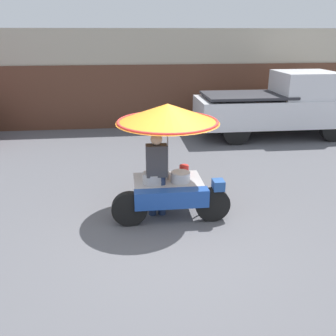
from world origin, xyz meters
TOP-DOWN VIEW (x-y plane):
  - ground_plane at (0.00, 0.00)m, footprint 36.00×36.00m
  - shopfront_building at (0.00, 8.68)m, footprint 28.00×2.06m
  - vendor_motorcycle_cart at (0.04, 0.89)m, footprint 2.13×1.88m
  - vendor_person at (-0.19, 0.73)m, footprint 0.38×0.22m
  - pickup_truck at (4.34, 5.89)m, footprint 5.23×1.82m

SIDE VIEW (x-z plane):
  - ground_plane at x=0.00m, z-range 0.00..0.00m
  - vendor_person at x=-0.19m, z-range 0.09..1.67m
  - pickup_truck at x=4.34m, z-range -0.03..2.05m
  - vendor_motorcycle_cart at x=0.04m, z-range 0.55..2.60m
  - shopfront_building at x=0.00m, z-range -0.01..3.37m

